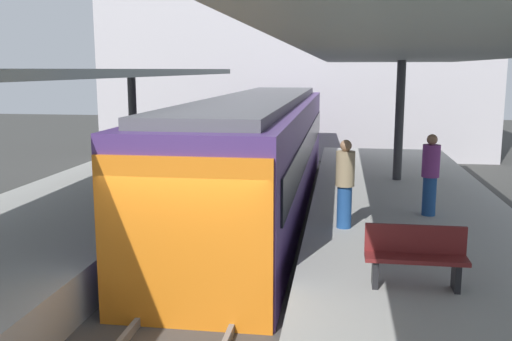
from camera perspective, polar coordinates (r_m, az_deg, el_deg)
name	(u,v)px	position (r m, az deg, el deg)	size (l,w,h in m)	color
ground_plane	(194,326)	(9.44, -6.19, -15.15)	(80.00, 80.00, 0.00)	#383835
platform_right	(444,311)	(9.11, 18.24, -13.17)	(4.40, 28.00, 1.00)	#9E9E99
track_ballast	(194,320)	(9.40, -6.20, -14.60)	(3.20, 28.00, 0.20)	#423F3D
rail_near_side	(150,307)	(9.53, -10.53, -13.25)	(0.08, 28.00, 0.14)	slate
rail_far_side	(239,312)	(9.19, -1.74, -13.99)	(0.08, 28.00, 0.14)	slate
commuter_train	(259,153)	(15.82, 0.32, 1.77)	(2.78, 15.62, 3.10)	#472D6B
canopy_left	(5,75)	(11.38, -23.77, 8.70)	(4.18, 21.00, 3.02)	#333335
canopy_right	(442,52)	(9.78, 18.11, 11.19)	(4.18, 21.00, 3.41)	#333335
platform_bench	(415,255)	(8.35, 15.65, -8.09)	(1.40, 0.41, 0.86)	black
passenger_mid_platform	(345,183)	(11.00, 8.88, -1.20)	(0.36, 0.36, 1.71)	navy
passenger_far_end	(430,174)	(12.35, 17.03, -0.29)	(0.36, 0.36, 1.71)	navy
station_building_backdrop	(297,38)	(28.38, 4.08, 13.06)	(18.00, 6.00, 11.00)	#B7B2B7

